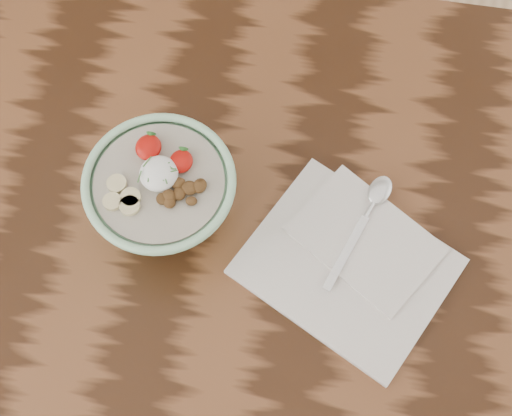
{
  "coord_description": "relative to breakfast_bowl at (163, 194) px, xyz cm",
  "views": [
    {
      "loc": [
        18.41,
        -36.78,
        172.03
      ],
      "look_at": [
        12.83,
        -2.16,
        87.14
      ],
      "focal_mm": 50.0,
      "sensor_mm": 36.0,
      "label": 1
    }
  ],
  "objects": [
    {
      "name": "breakfast_bowl",
      "position": [
        0.0,
        0.0,
        0.0
      ],
      "size": [
        20.65,
        20.65,
        13.56
      ],
      "rotation": [
        0.0,
        0.0,
        0.27
      ],
      "color": "#A0D8AC",
      "rests_on": "table"
    },
    {
      "name": "table",
      "position": [
        0.57,
        0.08,
        -16.25
      ],
      "size": [
        160.0,
        90.0,
        75.0
      ],
      "color": "black",
      "rests_on": "ground"
    },
    {
      "name": "spoon",
      "position": [
        29.19,
        5.07,
        -4.86
      ],
      "size": [
        8.91,
        19.19,
        1.03
      ],
      "rotation": [
        0.0,
        0.0,
        -0.35
      ],
      "color": "silver",
      "rests_on": "napkin"
    },
    {
      "name": "napkin",
      "position": [
        27.24,
        -3.25,
        -6.26
      ],
      "size": [
        34.18,
        31.91,
        1.67
      ],
      "rotation": [
        0.0,
        0.0,
        -0.47
      ],
      "color": "silver",
      "rests_on": "table"
    }
  ]
}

